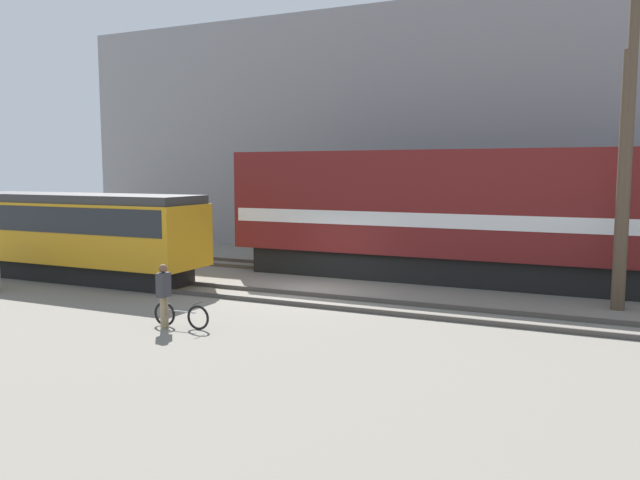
% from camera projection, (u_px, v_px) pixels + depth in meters
% --- Properties ---
extents(ground_plane, '(120.00, 120.00, 0.00)m').
position_uv_depth(ground_plane, '(307.00, 292.00, 20.65)').
color(ground_plane, slate).
extents(track_near, '(60.00, 1.51, 0.14)m').
position_uv_depth(track_near, '(288.00, 297.00, 19.41)').
color(track_near, '#47423D').
rests_on(track_near, ground).
extents(track_far, '(60.00, 1.51, 0.14)m').
position_uv_depth(track_far, '(353.00, 272.00, 24.34)').
color(track_far, '#47423D').
rests_on(track_far, ground).
extents(building_backdrop, '(37.75, 6.00, 11.92)m').
position_uv_depth(building_backdrop, '(422.00, 133.00, 32.23)').
color(building_backdrop, gray).
rests_on(building_backdrop, ground).
extents(freight_locomotive, '(17.74, 3.04, 5.32)m').
position_uv_depth(freight_locomotive, '(472.00, 213.00, 22.18)').
color(freight_locomotive, black).
rests_on(freight_locomotive, ground).
extents(streetcar, '(10.21, 2.54, 3.16)m').
position_uv_depth(streetcar, '(77.00, 231.00, 22.86)').
color(streetcar, black).
rests_on(streetcar, ground).
extents(bicycle, '(1.66, 0.44, 0.70)m').
position_uv_depth(bicycle, '(181.00, 316.00, 15.89)').
color(bicycle, black).
rests_on(bicycle, ground).
extents(person, '(0.23, 0.37, 1.65)m').
position_uv_depth(person, '(164.00, 289.00, 15.84)').
color(person, '#8C7A5B').
rests_on(person, ground).
extents(utility_pole_left, '(0.28, 0.28, 7.34)m').
position_uv_depth(utility_pole_left, '(622.00, 182.00, 17.63)').
color(utility_pole_left, '#4C3D2D').
rests_on(utility_pole_left, ground).
extents(utility_pole_center, '(0.28, 0.28, 9.92)m').
position_uv_depth(utility_pole_center, '(628.00, 136.00, 17.44)').
color(utility_pole_center, '#4C3D2D').
rests_on(utility_pole_center, ground).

